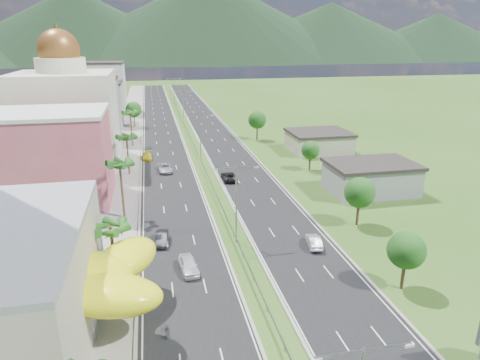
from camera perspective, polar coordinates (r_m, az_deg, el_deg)
ground at (r=51.16m, az=1.78°, el=-13.27°), size 500.00×500.00×0.00m
road_left at (r=134.97m, az=-10.47°, el=6.67°), size 11.00×260.00×0.04m
road_right at (r=136.13m, az=-4.11°, el=7.03°), size 11.00×260.00×0.04m
sidewalk_left at (r=135.09m, az=-14.52°, el=6.42°), size 7.00×260.00×0.12m
median_guardrail at (r=117.68m, az=-6.52°, el=5.44°), size 0.10×216.06×0.76m
streetlight_median_b at (r=56.96m, az=-0.52°, el=-2.25°), size 6.04×0.25×11.00m
streetlight_median_c at (r=94.99m, az=-5.33°, el=6.14°), size 6.04×0.25×11.00m
streetlight_median_d at (r=139.10m, az=-7.57°, el=9.98°), size 6.04×0.25×11.00m
streetlight_median_e at (r=183.65m, az=-8.75°, el=11.96°), size 6.04×0.25×11.00m
lime_canopy at (r=45.08m, az=-22.97°, el=-12.24°), size 18.00×15.00×7.40m
pink_shophouse at (r=78.70m, az=-24.38°, el=2.52°), size 20.00×15.00×15.00m
domed_building at (r=100.01m, az=-22.07°, el=8.19°), size 20.00×20.00×28.70m
midrise_grey at (r=124.78m, az=-19.60°, el=8.70°), size 16.00×15.00×16.00m
midrise_beige at (r=146.60m, az=-18.52°, el=9.53°), size 16.00×15.00×13.00m
midrise_white at (r=169.00m, az=-17.82°, el=11.53°), size 16.00×15.00×18.00m
shed_near at (r=81.23m, az=17.03°, el=0.15°), size 15.00×10.00×5.00m
shed_far at (r=108.19m, az=10.45°, el=4.96°), size 14.00×12.00×4.40m
palm_tree_b at (r=48.74m, az=-16.84°, el=-6.40°), size 3.60×3.60×8.10m
palm_tree_c at (r=67.01m, az=-15.73°, el=1.82°), size 3.60×3.60×9.60m
palm_tree_d at (r=89.50m, az=-14.89°, el=5.35°), size 3.60×3.60×8.60m
palm_tree_e at (r=113.87m, az=-14.43°, el=8.50°), size 3.60×3.60×9.40m
leafy_tree_lfar at (r=138.97m, az=-14.01°, el=9.10°), size 4.90×4.90×8.05m
leafy_tree_ra at (r=50.77m, az=21.31°, el=-8.74°), size 4.20×4.20×6.90m
leafy_tree_rb at (r=65.45m, az=15.67°, el=-1.63°), size 4.55×4.55×7.47m
leafy_tree_rc at (r=91.25m, az=9.37°, el=3.92°), size 3.85×3.85×6.33m
leafy_tree_rd at (r=117.74m, az=2.32°, el=8.02°), size 4.90×4.90×8.05m
mountain_ridge at (r=497.98m, az=-3.89°, el=15.33°), size 860.00×140.00×90.00m
car_white_near_left at (r=52.81m, az=-6.87°, el=-11.20°), size 2.48×5.14×1.69m
car_dark_left at (r=60.05m, az=-10.41°, el=-7.63°), size 2.10×4.73×1.51m
car_silver_mid_left at (r=91.29m, az=-10.01°, el=1.60°), size 3.15×6.02×1.62m
car_yellow_far_left at (r=101.66m, az=-12.28°, el=3.14°), size 2.06×5.03×1.46m
car_silver_right at (r=59.09m, az=9.81°, el=-8.05°), size 2.33×4.75×1.50m
car_dark_far_right at (r=84.57m, az=-1.48°, el=0.50°), size 2.65×5.64×1.56m
motorcycle at (r=43.52m, az=-9.79°, el=-18.88°), size 0.68×2.04×1.30m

